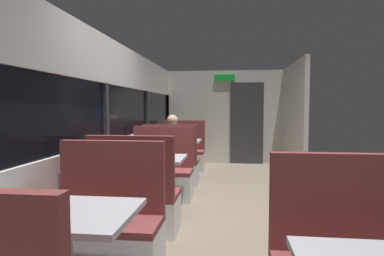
% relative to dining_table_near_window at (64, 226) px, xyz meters
% --- Properties ---
extents(ground_plane, '(3.30, 9.20, 0.02)m').
position_rel_dining_table_near_window_xyz_m(ground_plane, '(0.89, 2.09, -0.65)').
color(ground_plane, '#665B4C').
extents(carriage_window_panel_left, '(0.09, 8.48, 2.30)m').
position_rel_dining_table_near_window_xyz_m(carriage_window_panel_left, '(-0.56, 2.09, 0.47)').
color(carriage_window_panel_left, beige).
rests_on(carriage_window_panel_left, ground_plane).
extents(carriage_end_bulkhead, '(2.90, 0.11, 2.30)m').
position_rel_dining_table_near_window_xyz_m(carriage_end_bulkhead, '(0.95, 6.28, 0.50)').
color(carriage_end_bulkhead, beige).
rests_on(carriage_end_bulkhead, ground_plane).
extents(carriage_aisle_panel_right, '(0.08, 2.40, 2.30)m').
position_rel_dining_table_near_window_xyz_m(carriage_aisle_panel_right, '(2.34, 5.09, 0.51)').
color(carriage_aisle_panel_right, beige).
rests_on(carriage_aisle_panel_right, ground_plane).
extents(dining_table_near_window, '(0.90, 0.70, 0.74)m').
position_rel_dining_table_near_window_xyz_m(dining_table_near_window, '(0.00, 0.00, 0.00)').
color(dining_table_near_window, '#9E9EA3').
rests_on(dining_table_near_window, ground_plane).
extents(bench_near_window_facing_entry, '(0.95, 0.50, 1.10)m').
position_rel_dining_table_near_window_xyz_m(bench_near_window_facing_entry, '(0.00, 0.70, -0.31)').
color(bench_near_window_facing_entry, silver).
rests_on(bench_near_window_facing_entry, ground_plane).
extents(dining_table_mid_window, '(0.90, 0.70, 0.74)m').
position_rel_dining_table_near_window_xyz_m(dining_table_mid_window, '(0.00, 2.25, 0.00)').
color(dining_table_mid_window, '#9E9EA3').
rests_on(dining_table_mid_window, ground_plane).
extents(bench_mid_window_facing_end, '(0.95, 0.50, 1.10)m').
position_rel_dining_table_near_window_xyz_m(bench_mid_window_facing_end, '(0.00, 1.55, -0.31)').
color(bench_mid_window_facing_end, silver).
rests_on(bench_mid_window_facing_end, ground_plane).
extents(bench_mid_window_facing_entry, '(0.95, 0.50, 1.10)m').
position_rel_dining_table_near_window_xyz_m(bench_mid_window_facing_entry, '(0.00, 2.95, -0.31)').
color(bench_mid_window_facing_entry, silver).
rests_on(bench_mid_window_facing_entry, ground_plane).
extents(dining_table_far_window, '(0.90, 0.70, 0.74)m').
position_rel_dining_table_near_window_xyz_m(dining_table_far_window, '(0.00, 4.50, 0.00)').
color(dining_table_far_window, '#9E9EA3').
rests_on(dining_table_far_window, ground_plane).
extents(bench_far_window_facing_end, '(0.95, 0.50, 1.10)m').
position_rel_dining_table_near_window_xyz_m(bench_far_window_facing_end, '(0.00, 3.81, -0.31)').
color(bench_far_window_facing_end, silver).
rests_on(bench_far_window_facing_end, ground_plane).
extents(bench_far_window_facing_entry, '(0.95, 0.50, 1.10)m').
position_rel_dining_table_near_window_xyz_m(bench_far_window_facing_entry, '(0.00, 5.20, -0.31)').
color(bench_far_window_facing_entry, silver).
rests_on(bench_far_window_facing_entry, ground_plane).
extents(seated_passenger, '(0.47, 0.55, 1.26)m').
position_rel_dining_table_near_window_xyz_m(seated_passenger, '(0.00, 3.88, -0.10)').
color(seated_passenger, '#26262D').
rests_on(seated_passenger, ground_plane).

